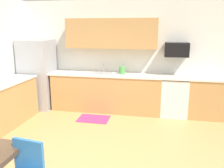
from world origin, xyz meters
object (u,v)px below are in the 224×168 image
at_px(oven_range, 174,96).
at_px(refrigerator, 38,74).
at_px(microwave, 177,50).
at_px(kettle, 122,71).

bearing_deg(oven_range, refrigerator, -178.66).
bearing_deg(microwave, kettle, -177.72).
xyz_separation_m(refrigerator, kettle, (2.16, 0.13, 0.15)).
distance_m(refrigerator, kettle, 2.17).
height_order(refrigerator, kettle, refrigerator).
relative_size(microwave, kettle, 2.70).
distance_m(oven_range, kettle, 1.38).
xyz_separation_m(refrigerator, oven_range, (3.41, 0.08, -0.41)).
height_order(refrigerator, oven_range, refrigerator).
relative_size(refrigerator, oven_range, 1.91).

